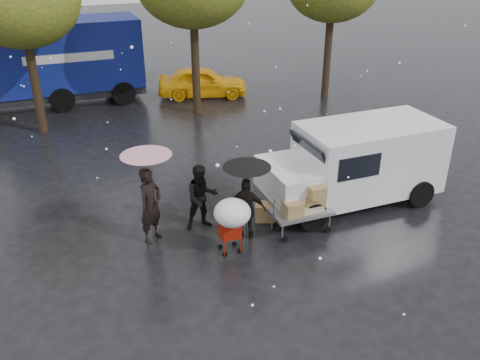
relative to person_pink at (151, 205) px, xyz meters
name	(u,v)px	position (x,y,z in m)	size (l,w,h in m)	color
ground	(223,256)	(1.33, -1.31, -0.95)	(90.00, 90.00, 0.00)	black
person_pink	(151,205)	(0.00, 0.00, 0.00)	(0.69, 0.45, 1.90)	black
person_middle	(202,197)	(1.30, 0.10, -0.09)	(0.83, 0.65, 1.71)	black
person_black	(247,209)	(2.16, -0.76, -0.15)	(0.93, 0.39, 1.59)	black
umbrella_pink	(147,161)	(0.00, 0.00, 1.15)	(1.18, 1.18, 2.25)	#4C4C4C
umbrella_black	(247,173)	(2.16, -0.76, 0.81)	(1.14, 1.14, 1.91)	#4C4C4C
vendor_cart	(305,205)	(3.61, -1.00, -0.22)	(1.52, 0.80, 1.27)	slate
shopping_cart	(232,215)	(1.56, -1.34, 0.12)	(0.84, 0.84, 1.46)	#A21909
white_van	(356,162)	(5.65, -0.08, 0.21)	(4.91, 2.18, 2.20)	white
blue_truck	(47,64)	(-1.61, 12.07, 0.81)	(8.30, 2.60, 3.50)	navy
box_ground_near	(265,212)	(2.92, -0.15, -0.72)	(0.51, 0.41, 0.46)	olive
box_ground_far	(315,212)	(4.18, -0.55, -0.78)	(0.44, 0.34, 0.34)	olive
yellow_taxi	(203,82)	(4.75, 10.78, -0.28)	(1.59, 3.95, 1.35)	#FAB30D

